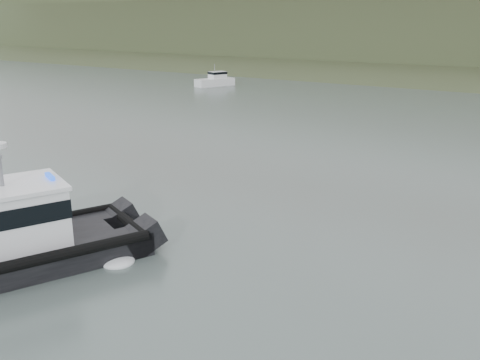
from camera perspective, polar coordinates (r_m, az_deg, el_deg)
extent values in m
plane|color=#55655F|center=(24.16, -9.69, -9.72)|extent=(400.00, 400.00, 0.00)
cube|color=black|center=(27.44, -24.19, -6.64)|extent=(6.06, 11.82, 1.33)
cube|color=black|center=(24.71, -22.97, -9.07)|extent=(6.06, 11.82, 1.33)
cube|color=white|center=(25.44, -22.90, -3.57)|extent=(4.62, 4.97, 2.55)
cube|color=black|center=(25.30, -23.01, -2.59)|extent=(4.71, 5.06, 0.83)
cube|color=white|center=(25.03, -23.25, -0.64)|extent=(4.91, 5.27, 0.18)
cylinder|color=gray|center=(24.75, -24.24, 1.25)|extent=(0.18, 0.18, 2.00)
cube|color=white|center=(90.37, -2.71, 10.34)|extent=(4.38, 7.07, 1.34)
cube|color=white|center=(90.56, -2.42, 11.07)|extent=(2.59, 3.13, 1.34)
cube|color=black|center=(90.52, -2.42, 11.35)|extent=(2.66, 3.20, 0.39)
cylinder|color=gray|center=(90.14, -2.73, 11.82)|extent=(0.09, 0.09, 1.34)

